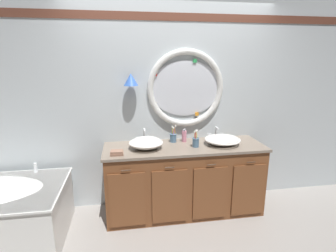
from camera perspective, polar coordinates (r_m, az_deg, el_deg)
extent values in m
plane|color=gray|center=(3.28, 2.47, -20.06)|extent=(14.00, 14.00, 0.00)
cube|color=silver|center=(3.33, 0.63, 4.80)|extent=(6.40, 0.08, 2.60)
cube|color=brown|center=(3.27, 0.83, 22.56)|extent=(6.27, 0.01, 0.09)
ellipsoid|color=silver|center=(3.29, 3.86, 8.08)|extent=(0.88, 0.02, 0.68)
torus|color=silver|center=(3.28, 3.88, 8.07)|extent=(0.96, 0.08, 0.96)
cube|color=yellow|center=(3.40, 11.25, 8.26)|extent=(0.05, 0.01, 0.05)
cube|color=green|center=(3.28, 5.83, 13.85)|extent=(0.05, 0.01, 0.05)
cube|color=red|center=(3.19, -2.79, 11.09)|extent=(0.04, 0.01, 0.04)
cube|color=silver|center=(3.23, -2.80, 4.95)|extent=(0.05, 0.01, 0.05)
cube|color=orange|center=(3.36, 6.26, 2.60)|extent=(0.05, 0.01, 0.05)
cylinder|color=#4C3823|center=(3.16, -8.06, 10.36)|extent=(0.02, 0.09, 0.02)
cone|color=blue|center=(3.11, -8.02, 9.94)|extent=(0.17, 0.17, 0.14)
cube|color=brown|center=(3.31, 3.48, -11.51)|extent=(1.86, 0.59, 0.82)
cube|color=gray|center=(3.15, 3.59, -4.51)|extent=(1.90, 0.63, 0.03)
cube|color=gray|center=(3.43, 2.51, -4.18)|extent=(1.86, 0.02, 0.11)
cube|color=brown|center=(2.99, -8.83, -15.59)|extent=(0.39, 0.02, 0.62)
cylinder|color=#422D1E|center=(2.82, -9.10, -9.47)|extent=(0.10, 0.01, 0.01)
cube|color=brown|center=(3.02, 0.33, -15.04)|extent=(0.39, 0.02, 0.62)
cylinder|color=#422D1E|center=(2.85, 0.39, -8.97)|extent=(0.10, 0.01, 0.01)
cube|color=brown|center=(3.12, 9.04, -14.18)|extent=(0.39, 0.02, 0.62)
cylinder|color=#422D1E|center=(2.96, 9.38, -8.27)|extent=(0.10, 0.01, 0.01)
cube|color=brown|center=(3.29, 16.96, -13.12)|extent=(0.39, 0.02, 0.62)
cylinder|color=#422D1E|center=(3.14, 17.52, -7.46)|extent=(0.10, 0.01, 0.01)
cylinder|color=silver|center=(3.44, -26.71, -8.04)|extent=(0.04, 0.04, 0.11)
ellipsoid|color=white|center=(3.03, -4.77, -3.64)|extent=(0.37, 0.32, 0.14)
torus|color=white|center=(3.02, -4.77, -3.58)|extent=(0.39, 0.39, 0.02)
cylinder|color=silver|center=(3.02, -4.77, -3.58)|extent=(0.03, 0.03, 0.01)
ellipsoid|color=white|center=(3.23, 11.70, -2.93)|extent=(0.41, 0.33, 0.12)
torus|color=white|center=(3.23, 11.71, -2.88)|extent=(0.43, 0.43, 0.02)
cylinder|color=silver|center=(3.23, 11.71, -2.88)|extent=(0.03, 0.03, 0.01)
cylinder|color=silver|center=(3.28, -5.11, -3.28)|extent=(0.05, 0.05, 0.02)
cylinder|color=silver|center=(3.26, -5.14, -1.88)|extent=(0.02, 0.02, 0.15)
sphere|color=silver|center=(3.24, -5.17, -0.63)|extent=(0.03, 0.03, 0.03)
cylinder|color=silver|center=(3.18, -5.09, -0.88)|extent=(0.02, 0.11, 0.02)
cylinder|color=silver|center=(3.27, -6.65, -3.01)|extent=(0.04, 0.04, 0.06)
cylinder|color=silver|center=(3.28, -3.59, -2.88)|extent=(0.04, 0.04, 0.06)
cube|color=silver|center=(3.26, -6.67, -2.44)|extent=(0.05, 0.01, 0.01)
cube|color=silver|center=(3.27, -3.60, -2.31)|extent=(0.05, 0.01, 0.01)
cylinder|color=silver|center=(3.47, 10.20, -2.49)|extent=(0.05, 0.05, 0.02)
cylinder|color=silver|center=(3.44, 10.25, -1.30)|extent=(0.02, 0.02, 0.13)
sphere|color=silver|center=(3.43, 10.30, -0.25)|extent=(0.03, 0.03, 0.03)
cylinder|color=silver|center=(3.38, 10.58, -0.46)|extent=(0.02, 0.10, 0.02)
cylinder|color=silver|center=(3.43, 8.89, -2.25)|extent=(0.04, 0.04, 0.06)
cylinder|color=silver|center=(3.49, 11.52, -2.10)|extent=(0.04, 0.04, 0.06)
cube|color=silver|center=(3.42, 8.91, -1.70)|extent=(0.05, 0.01, 0.01)
cube|color=silver|center=(3.48, 11.54, -1.56)|extent=(0.05, 0.01, 0.01)
cylinder|color=slate|center=(3.26, 1.22, -2.62)|extent=(0.08, 0.08, 0.10)
torus|color=slate|center=(3.24, 1.22, -1.78)|extent=(0.09, 0.09, 0.01)
cylinder|color=orange|center=(3.25, 1.59, -1.74)|extent=(0.03, 0.02, 0.17)
cube|color=white|center=(3.23, 1.60, -0.07)|extent=(0.02, 0.02, 0.02)
cylinder|color=yellow|center=(3.26, 0.96, -1.79)|extent=(0.01, 0.01, 0.16)
cube|color=white|center=(3.24, 0.97, -0.21)|extent=(0.02, 0.02, 0.02)
cylinder|color=pink|center=(3.23, 1.18, -2.00)|extent=(0.02, 0.02, 0.16)
cube|color=white|center=(3.21, 1.19, -0.44)|extent=(0.02, 0.02, 0.02)
cylinder|color=slate|center=(3.10, 6.00, -3.59)|extent=(0.08, 0.08, 0.10)
torus|color=slate|center=(3.08, 6.03, -2.68)|extent=(0.08, 0.08, 0.01)
cylinder|color=yellow|center=(3.08, 6.27, -2.76)|extent=(0.03, 0.02, 0.17)
cube|color=white|center=(3.06, 6.32, -1.02)|extent=(0.02, 0.02, 0.02)
cylinder|color=orange|center=(3.09, 5.78, -2.87)|extent=(0.02, 0.04, 0.15)
cube|color=white|center=(3.07, 5.82, -1.30)|extent=(0.02, 0.02, 0.03)
cylinder|color=#E0383D|center=(3.06, 6.02, -2.85)|extent=(0.01, 0.01, 0.18)
cube|color=white|center=(3.03, 6.07, -1.07)|extent=(0.01, 0.02, 0.02)
cylinder|color=pink|center=(3.27, 3.52, -2.23)|extent=(0.06, 0.06, 0.14)
cylinder|color=silver|center=(3.25, 3.54, -0.88)|extent=(0.03, 0.03, 0.02)
cylinder|color=silver|center=(3.23, 3.62, -0.72)|extent=(0.01, 0.04, 0.01)
cube|color=#936B56|center=(2.89, -10.99, -5.91)|extent=(0.14, 0.10, 0.02)
cube|color=#936B56|center=(2.89, -11.01, -5.47)|extent=(0.13, 0.10, 0.02)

